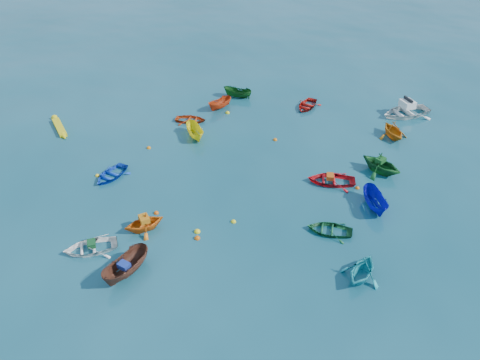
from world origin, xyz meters
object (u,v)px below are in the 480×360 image
Objects in this scene: dinghy_blue_sw at (111,177)px; kayak_yellow at (60,129)px; dinghy_white_near at (91,250)px; motorboat_white at (405,115)px.

dinghy_blue_sw is 9.10m from kayak_yellow.
dinghy_white_near is 28.67m from motorboat_white.
motorboat_white is (9.26, 27.14, 0.00)m from dinghy_white_near.
motorboat_white reaches higher than dinghy_white_near.
motorboat_white is (13.94, 21.33, 0.00)m from dinghy_blue_sw.
dinghy_blue_sw is at bearing -79.31° from kayak_yellow.
motorboat_white is at bearing 50.06° from dinghy_blue_sw.
dinghy_white_near is 15.75m from kayak_yellow.
dinghy_white_near reaches higher than dinghy_blue_sw.
dinghy_white_near is (4.68, -5.81, 0.00)m from dinghy_blue_sw.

